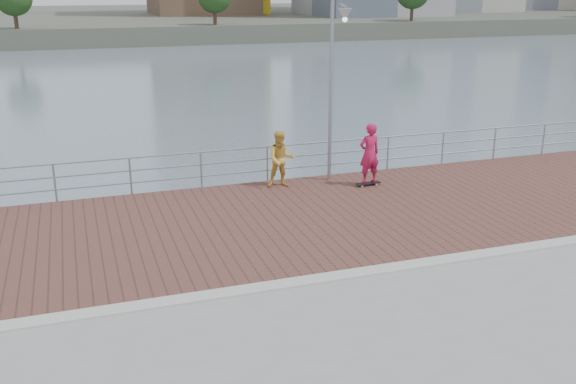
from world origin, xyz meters
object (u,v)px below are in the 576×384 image
object	(u,v)px
guardrail	(235,163)
skateboarder	(369,153)
bystander	(281,159)
street_lamp	(337,55)

from	to	relation	value
guardrail	skateboarder	bearing A→B (deg)	-21.03
skateboarder	bystander	bearing A→B (deg)	-21.49
guardrail	skateboarder	world-z (taller)	skateboarder
street_lamp	skateboarder	bearing A→B (deg)	-31.55
skateboarder	bystander	size ratio (longest dim) A/B	1.08
guardrail	street_lamp	bearing A→B (deg)	-17.39
bystander	skateboarder	bearing A→B (deg)	-7.80
guardrail	bystander	xyz separation A→B (m)	(1.24, -0.69, 0.17)
skateboarder	bystander	distance (m)	2.63
skateboarder	guardrail	bearing A→B (deg)	-25.86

